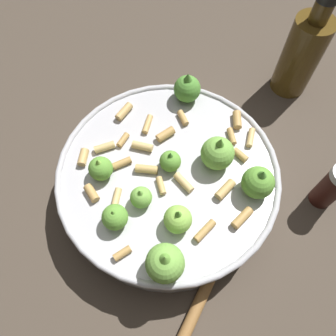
% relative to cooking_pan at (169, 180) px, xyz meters
% --- Properties ---
extents(ground_plane, '(2.40, 2.40, 0.00)m').
position_rel_cooking_pan_xyz_m(ground_plane, '(-0.00, 0.00, -0.04)').
color(ground_plane, '#42382D').
extents(cooking_pan, '(0.32, 0.32, 0.12)m').
position_rel_cooking_pan_xyz_m(cooking_pan, '(0.00, 0.00, 0.00)').
color(cooking_pan, '#B7B7BC').
rests_on(cooking_pan, ground).
extents(pepper_shaker, '(0.04, 0.04, 0.09)m').
position_rel_cooking_pan_xyz_m(pepper_shaker, '(0.22, 0.07, 0.00)').
color(pepper_shaker, '#33140F').
rests_on(pepper_shaker, ground).
extents(olive_oil_bottle, '(0.06, 0.06, 0.19)m').
position_rel_cooking_pan_xyz_m(olive_oil_bottle, '(0.13, 0.28, 0.04)').
color(olive_oil_bottle, '#4C3814').
rests_on(olive_oil_bottle, ground).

